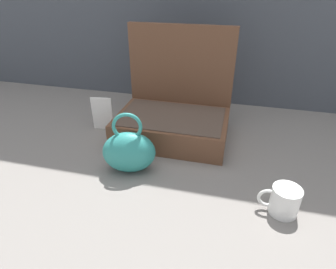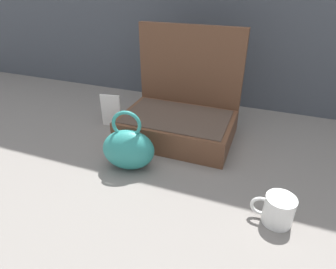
% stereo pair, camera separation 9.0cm
% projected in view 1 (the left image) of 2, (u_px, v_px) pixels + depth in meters
% --- Properties ---
extents(ground_plane, '(6.00, 6.00, 0.00)m').
position_uv_depth(ground_plane, '(177.00, 161.00, 0.97)').
color(ground_plane, slate).
extents(open_suitcase, '(0.42, 0.30, 0.40)m').
position_uv_depth(open_suitcase, '(174.00, 114.00, 1.09)').
color(open_suitcase, brown).
rests_on(open_suitcase, ground_plane).
extents(teal_pouch_handbag, '(0.19, 0.13, 0.21)m').
position_uv_depth(teal_pouch_handbag, '(129.00, 151.00, 0.89)').
color(teal_pouch_handbag, teal).
rests_on(teal_pouch_handbag, ground_plane).
extents(coffee_mug, '(0.11, 0.08, 0.08)m').
position_uv_depth(coffee_mug, '(284.00, 201.00, 0.75)').
color(coffee_mug, white).
rests_on(coffee_mug, ground_plane).
extents(info_card_left, '(0.08, 0.02, 0.14)m').
position_uv_depth(info_card_left, '(102.00, 114.00, 1.14)').
color(info_card_left, white).
rests_on(info_card_left, ground_plane).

